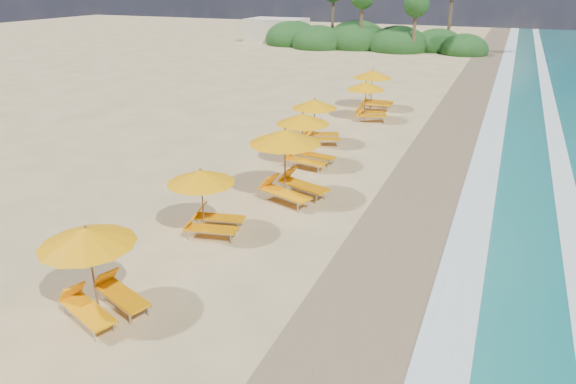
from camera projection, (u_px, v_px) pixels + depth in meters
ground at (288, 226)px, 16.82m from camera, size 160.00×160.00×0.00m
wet_sand at (412, 249)px, 15.37m from camera, size 4.00×160.00×0.01m
surf_foam at (509, 267)px, 14.39m from camera, size 4.00×160.00×0.01m
station_3 at (95, 266)px, 12.01m from camera, size 2.92×2.87×2.27m
station_4 at (207, 197)px, 15.97m from camera, size 2.62×2.52×2.14m
station_5 at (289, 160)px, 18.40m from camera, size 3.35×3.28×2.63m
station_6 at (306, 136)px, 21.79m from camera, size 2.71×2.57×2.32m
station_7 at (318, 118)px, 24.77m from camera, size 2.91×2.88×2.23m
station_8 at (368, 98)px, 28.91m from camera, size 2.82×2.75×2.22m
station_9 at (375, 87)px, 31.45m from camera, size 2.72×2.55×2.41m
treeline at (364, 40)px, 58.72m from camera, size 25.80×8.80×9.74m
beach_building at (277, 30)px, 65.04m from camera, size 7.00×5.00×2.80m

